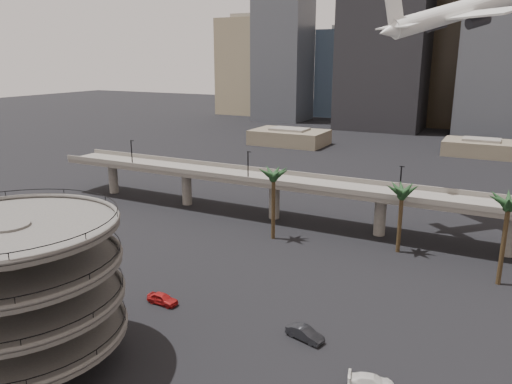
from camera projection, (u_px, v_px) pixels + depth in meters
The scene contains 10 objects.
ground at pixel (144, 378), 52.31m from camera, with size 700.00×700.00×0.00m, color black.
parking_ramp at pixel (15, 282), 52.09m from camera, with size 22.20×22.20×17.35m.
overpass at pixel (325, 190), 97.49m from camera, with size 130.00×9.30×14.70m.
palm_trees at pixel (386, 191), 81.31m from camera, with size 42.40×10.40×14.00m.
low_buildings at pixel (431, 147), 170.36m from camera, with size 135.00×27.50×6.80m.
skyline at pixel (486, 31), 220.04m from camera, with size 269.00×86.00×119.73m.
airborne_jet at pixel (456, 13), 92.59m from camera, with size 26.52×27.82×11.66m.
car_a at pixel (163, 299), 67.88m from camera, with size 1.82×4.51×1.54m, color #B11919.
car_b at pixel (305, 333), 59.31m from camera, with size 1.67×4.79×1.58m, color black.
car_c at pixel (371, 382), 50.66m from camera, with size 1.93×4.75×1.38m, color white.
Camera 1 is at (31.38, -34.81, 32.58)m, focal length 35.00 mm.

